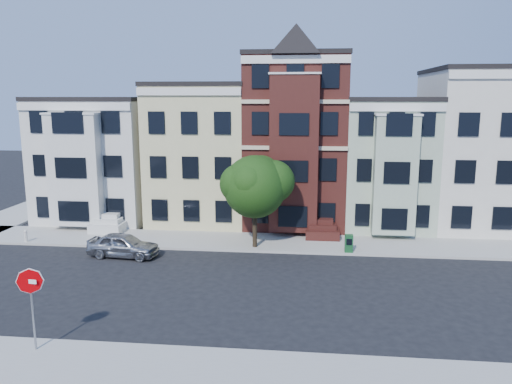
# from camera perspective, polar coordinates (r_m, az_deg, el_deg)

# --- Properties ---
(ground) EXTENTS (120.00, 120.00, 0.00)m
(ground) POSITION_cam_1_polar(r_m,az_deg,el_deg) (24.67, 3.45, -11.34)
(ground) COLOR black
(far_sidewalk) EXTENTS (60.00, 4.00, 0.15)m
(far_sidewalk) POSITION_cam_1_polar(r_m,az_deg,el_deg) (32.20, 4.12, -5.86)
(far_sidewalk) COLOR #9E9B93
(far_sidewalk) RESTS_ON ground
(near_sidewalk) EXTENTS (60.00, 4.00, 0.15)m
(near_sidewalk) POSITION_cam_1_polar(r_m,az_deg,el_deg) (17.49, 2.15, -21.00)
(near_sidewalk) COLOR #9E9B93
(near_sidewalk) RESTS_ON ground
(house_white) EXTENTS (8.00, 9.00, 9.00)m
(house_white) POSITION_cam_1_polar(r_m,az_deg,el_deg) (40.88, -17.00, 3.60)
(house_white) COLOR silver
(house_white) RESTS_ON ground
(house_yellow) EXTENTS (7.00, 9.00, 10.00)m
(house_yellow) POSITION_cam_1_polar(r_m,az_deg,el_deg) (38.41, -5.95, 4.33)
(house_yellow) COLOR beige
(house_yellow) RESTS_ON ground
(house_brown) EXTENTS (7.00, 9.00, 12.00)m
(house_brown) POSITION_cam_1_polar(r_m,az_deg,el_deg) (37.49, 4.59, 5.74)
(house_brown) COLOR #3B1611
(house_brown) RESTS_ON ground
(house_green) EXTENTS (6.00, 9.00, 9.00)m
(house_green) POSITION_cam_1_polar(r_m,az_deg,el_deg) (38.05, 14.41, 3.23)
(house_green) COLOR #A5B69B
(house_green) RESTS_ON ground
(house_cream) EXTENTS (8.00, 9.00, 11.00)m
(house_cream) POSITION_cam_1_polar(r_m,az_deg,el_deg) (39.57, 24.58, 4.33)
(house_cream) COLOR silver
(house_cream) RESTS_ON ground
(street_tree) EXTENTS (7.70, 7.70, 7.05)m
(street_tree) POSITION_cam_1_polar(r_m,az_deg,el_deg) (30.30, -0.14, 0.12)
(street_tree) COLOR #234B13
(street_tree) RESTS_ON far_sidewalk
(parked_car) EXTENTS (4.34, 2.08, 1.43)m
(parked_car) POSITION_cam_1_polar(r_m,az_deg,el_deg) (30.56, -14.93, -5.87)
(parked_car) COLOR #92939A
(parked_car) RESTS_ON ground
(newspaper_box) EXTENTS (0.48, 0.42, 1.06)m
(newspaper_box) POSITION_cam_1_polar(r_m,az_deg,el_deg) (30.48, 10.56, -5.79)
(newspaper_box) COLOR #1A572A
(newspaper_box) RESTS_ON far_sidewalk
(fire_hydrant) EXTENTS (0.26, 0.26, 0.61)m
(fire_hydrant) POSITION_cam_1_polar(r_m,az_deg,el_deg) (35.35, -24.81, -4.69)
(fire_hydrant) COLOR silver
(fire_hydrant) RESTS_ON far_sidewalk
(stop_sign) EXTENTS (0.98, 0.21, 3.53)m
(stop_sign) POSITION_cam_1_polar(r_m,az_deg,el_deg) (20.20, -24.22, -11.61)
(stop_sign) COLOR #B30005
(stop_sign) RESTS_ON near_sidewalk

